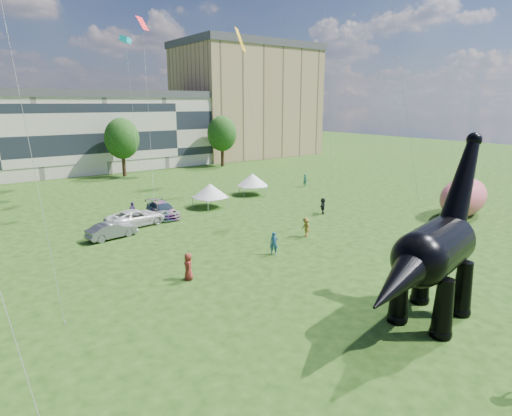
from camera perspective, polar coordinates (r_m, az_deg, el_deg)
ground at (r=22.07m, az=12.86°, el=-16.88°), size 220.00×220.00×0.00m
apartment_block at (r=94.50m, az=-1.21°, el=13.81°), size 28.00×18.00×22.00m
tree_mid_right at (r=69.05m, az=-17.48°, el=9.23°), size 5.20×5.20×9.44m
tree_far_right at (r=76.89m, az=-4.56°, el=10.24°), size 5.20×5.20×9.44m
dinosaur_sculpture at (r=23.41m, az=22.42°, el=-5.68°), size 12.19×4.46×9.93m
car_grey at (r=38.04m, az=-18.68°, el=-2.85°), size 4.32×2.03×1.37m
car_white at (r=41.24m, az=-15.71°, el=-1.23°), size 5.82×3.30×1.53m
car_dark at (r=43.76m, az=-12.37°, el=-0.22°), size 2.24×5.11×1.46m
gazebo_near at (r=46.79m, az=-6.14°, el=2.33°), size 4.18×4.18×2.62m
gazebo_far at (r=52.99m, az=-0.48°, el=3.78°), size 4.94×4.94×2.63m
inflatable_pink at (r=47.68m, az=25.94°, el=1.31°), size 8.22×5.09×3.84m
visitors at (r=32.69m, az=-5.50°, el=-4.50°), size 42.47×38.02×1.89m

